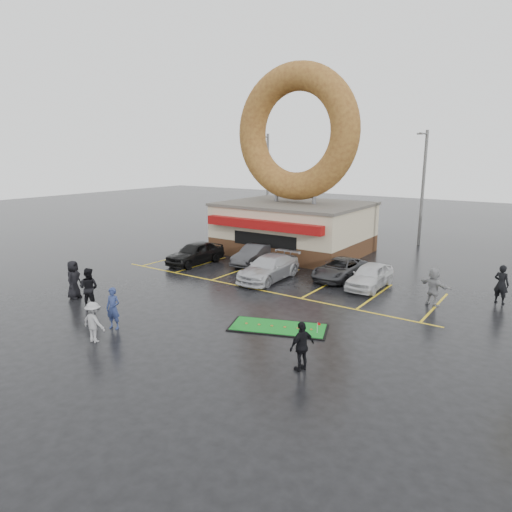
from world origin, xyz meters
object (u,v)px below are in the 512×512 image
Objects in this scene: dumpster at (243,235)px; car_black at (195,253)px; streetlight_left at (267,180)px; car_silver at (269,268)px; person_cameraman at (302,346)px; streetlight_mid at (423,185)px; person_blue at (113,308)px; car_grey at (340,269)px; putting_green at (278,327)px; car_dgrey at (255,255)px; car_white at (370,276)px; donut_shop at (295,192)px.

car_black is at bearing -91.57° from dumpster.
car_silver is at bearing -56.20° from streetlight_left.
streetlight_left is at bearing -124.20° from person_cameraman.
dumpster is at bearing -74.10° from streetlight_left.
streetlight_left is at bearing -175.91° from streetlight_mid.
car_grey is at bearing 55.17° from person_blue.
person_blue is (-5.53, -25.62, -3.89)m from streetlight_mid.
person_cameraman is at bearing -69.10° from car_grey.
car_dgrey is at bearing 130.02° from putting_green.
donut_shop is at bearing 145.38° from car_white.
car_grey is (6.16, 0.00, -0.06)m from car_dgrey.
car_black is 0.97× the size of putting_green.
dumpster is (-11.22, 5.51, 0.05)m from car_grey.
streetlight_left is 17.87m from car_silver.
car_dgrey is at bearing -118.99° from person_cameraman.
streetlight_mid reaches higher than car_dgrey.
person_cameraman is (9.89, -16.47, -3.59)m from donut_shop.
car_silver is 1.12× the size of car_grey.
car_black is (-3.49, -7.08, -3.72)m from donut_shop.
car_white is 13.69m from person_blue.
car_white reaches higher than car_dgrey.
dumpster is at bearing 133.05° from car_silver.
person_cameraman is at bearing -52.41° from car_silver.
streetlight_left is at bearing 140.01° from car_grey.
donut_shop is at bearing 85.06° from car_dgrey.
person_blue reaches higher than car_grey.
car_dgrey is at bearing 136.43° from car_silver.
person_blue is (1.58, -12.70, 0.23)m from car_dgrey.
streetlight_left is at bearing 122.57° from car_silver.
streetlight_mid reaches higher than car_white.
streetlight_left is 7.84m from dumpster.
car_white is 2.23× the size of person_blue.
car_white is at bearing -9.05° from car_dgrey.
car_white is (11.68, 1.33, -0.06)m from car_black.
dumpster is (-13.36, 6.29, -0.03)m from car_white.
putting_green is (14.20, -20.62, -4.75)m from streetlight_left.
car_black is 1.09× the size of car_white.
car_dgrey is 2.30× the size of person_cameraman.
person_cameraman is 22.73m from dumpster.
car_white is at bearing -85.04° from streetlight_mid.
car_grey reaches higher than putting_green.
car_grey is (6.05, -4.97, -3.86)m from donut_shop.
car_grey is at bearing 97.55° from putting_green.
putting_green is (0.20, -21.62, -4.75)m from streetlight_mid.
streetlight_left reaches higher than person_cameraman.
streetlight_left reaches higher than car_black.
person_blue reaches higher than car_black.
car_white is (15.19, -12.70, -4.10)m from streetlight_left.
car_grey is 12.50m from dumpster.
car_white is at bearing -17.62° from car_grey.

